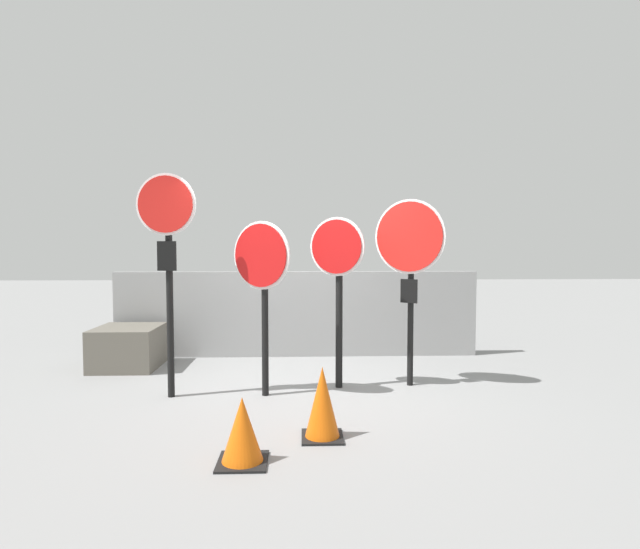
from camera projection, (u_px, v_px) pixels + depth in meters
ground_plane at (296, 387)px, 6.15m from camera, size 40.00×40.00×0.00m
fence_back at (297, 314)px, 7.86m from camera, size 5.68×0.12×1.34m
stop_sign_0 at (167, 240)px, 5.61m from camera, size 0.69×0.18×2.55m
stop_sign_1 at (262, 273)px, 5.69m from camera, size 0.67×0.44×2.02m
stop_sign_2 at (338, 272)px, 6.03m from camera, size 0.64×0.36×2.09m
stop_sign_3 at (410, 253)px, 6.11m from camera, size 0.77×0.54×2.31m
traffic_cone_0 at (242, 431)px, 3.98m from camera, size 0.40×0.40×0.53m
traffic_cone_1 at (322, 403)px, 4.50m from camera, size 0.38×0.38×0.65m
storage_crate at (128, 347)px, 7.13m from camera, size 0.87×0.92×0.59m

